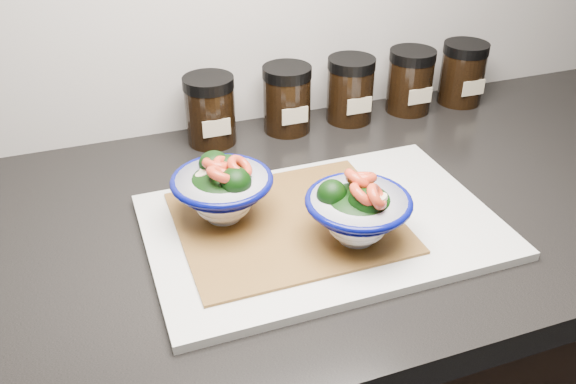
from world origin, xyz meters
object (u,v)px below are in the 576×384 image
object	(u,v)px
spice_jar_a	(210,110)
spice_jar_e	(463,73)
spice_jar_c	(350,90)
bowl_right	(358,211)
spice_jar_d	(410,81)
bowl_left	(223,189)
spice_jar_b	(287,99)
cutting_board	(322,226)

from	to	relation	value
spice_jar_a	spice_jar_e	world-z (taller)	same
spice_jar_e	spice_jar_c	bearing A→B (deg)	180.00
bowl_right	spice_jar_c	bearing A→B (deg)	66.49
bowl_right	spice_jar_c	world-z (taller)	bowl_right
spice_jar_d	spice_jar_e	xyz separation A→B (m)	(0.11, 0.00, 0.00)
bowl_left	spice_jar_e	distance (m)	0.57
spice_jar_b	spice_jar_c	xyz separation A→B (m)	(0.12, 0.00, 0.00)
cutting_board	spice_jar_b	bearing A→B (deg)	78.90
spice_jar_b	spice_jar_d	bearing A→B (deg)	0.00
spice_jar_a	spice_jar_d	bearing A→B (deg)	0.00
cutting_board	bowl_left	bearing A→B (deg)	156.15
spice_jar_b	spice_jar_e	size ratio (longest dim) A/B	1.00
cutting_board	spice_jar_e	world-z (taller)	spice_jar_e
spice_jar_a	spice_jar_c	bearing A→B (deg)	0.00
cutting_board	bowl_right	distance (m)	0.08
spice_jar_a	spice_jar_b	world-z (taller)	same
cutting_board	bowl_left	distance (m)	0.14
spice_jar_a	spice_jar_c	xyz separation A→B (m)	(0.25, 0.00, 0.00)
spice_jar_c	spice_jar_e	world-z (taller)	same
bowl_left	spice_jar_b	distance (m)	0.30
bowl_left	spice_jar_c	size ratio (longest dim) A/B	1.17
bowl_left	spice_jar_d	xyz separation A→B (m)	(0.41, 0.24, -0.00)
spice_jar_a	spice_jar_d	size ratio (longest dim) A/B	1.00
spice_jar_a	spice_jar_d	xyz separation A→B (m)	(0.37, 0.00, 0.00)
bowl_left	spice_jar_a	distance (m)	0.25
spice_jar_e	bowl_left	bearing A→B (deg)	-154.95
bowl_left	spice_jar_b	size ratio (longest dim) A/B	1.17
spice_jar_c	spice_jar_d	world-z (taller)	same
bowl_left	spice_jar_b	xyz separation A→B (m)	(0.17, 0.24, -0.00)
bowl_left	bowl_right	bearing A→B (deg)	-36.30
spice_jar_e	bowl_right	bearing A→B (deg)	-137.52
bowl_right	spice_jar_b	bearing A→B (deg)	84.42
bowl_left	spice_jar_e	world-z (taller)	spice_jar_e
spice_jar_a	spice_jar_e	bearing A→B (deg)	0.00
bowl_left	cutting_board	bearing A→B (deg)	-23.85
spice_jar_b	bowl_right	bearing A→B (deg)	-95.58
cutting_board	spice_jar_c	size ratio (longest dim) A/B	3.98
bowl_right	spice_jar_a	xyz separation A→B (m)	(-0.10, 0.35, -0.00)
cutting_board	bowl_right	world-z (taller)	bowl_right
spice_jar_c	bowl_right	bearing A→B (deg)	-113.51
spice_jar_a	spice_jar_e	size ratio (longest dim) A/B	1.00
spice_jar_c	bowl_left	bearing A→B (deg)	-140.25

